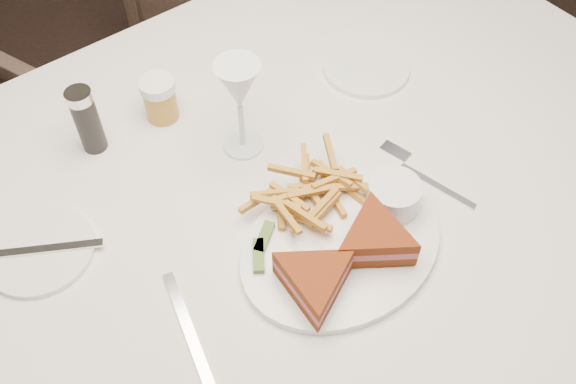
% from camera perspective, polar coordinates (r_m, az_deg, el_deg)
% --- Properties ---
extents(table, '(1.57, 1.11, 0.75)m').
position_cam_1_polar(table, '(1.33, -1.20, -9.81)').
color(table, silver).
rests_on(table, ground).
extents(chair_far, '(0.79, 0.77, 0.62)m').
position_cam_1_polar(chair_far, '(1.88, -12.85, 9.36)').
color(chair_far, '#48352C').
rests_on(chair_far, ground).
extents(table_setting, '(0.81, 0.57, 0.18)m').
position_cam_1_polar(table_setting, '(0.96, 0.67, -0.34)').
color(table_setting, white).
rests_on(table_setting, table).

